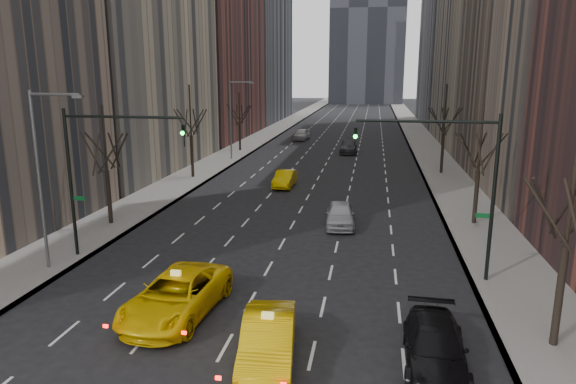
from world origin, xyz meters
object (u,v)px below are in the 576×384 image
at_px(silver_sedan_ahead, 340,214).
at_px(parked_suv_black, 435,347).
at_px(taxi_suv, 176,295).
at_px(taxi_sedan, 268,341).

height_order(silver_sedan_ahead, parked_suv_black, silver_sedan_ahead).
xyz_separation_m(taxi_suv, parked_suv_black, (10.22, -2.24, -0.14)).
distance_m(taxi_sedan, silver_sedan_ahead, 17.09).
xyz_separation_m(taxi_sedan, parked_suv_black, (5.72, 0.69, -0.10)).
relative_size(taxi_sedan, parked_suv_black, 0.99).
bearing_deg(parked_suv_black, taxi_sedan, -171.13).
bearing_deg(parked_suv_black, taxi_suv, 169.60).
xyz_separation_m(silver_sedan_ahead, parked_suv_black, (4.34, -16.34, -0.05)).
relative_size(taxi_suv, silver_sedan_ahead, 1.37).
bearing_deg(taxi_suv, parked_suv_black, -7.33).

